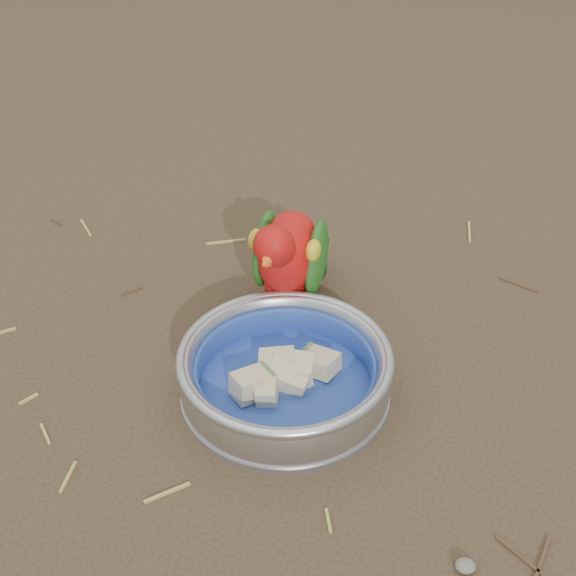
# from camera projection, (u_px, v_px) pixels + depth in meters

# --- Properties ---
(ground) EXTENTS (60.00, 60.00, 0.00)m
(ground) POSITION_uv_depth(u_px,v_px,m) (256.00, 454.00, 0.82)
(ground) COLOR #443223
(food_bowl) EXTENTS (0.23, 0.23, 0.02)m
(food_bowl) POSITION_uv_depth(u_px,v_px,m) (285.00, 391.00, 0.88)
(food_bowl) COLOR #B2B2BA
(food_bowl) RESTS_ON ground
(bowl_wall) EXTENTS (0.23, 0.23, 0.04)m
(bowl_wall) POSITION_uv_depth(u_px,v_px,m) (285.00, 370.00, 0.86)
(bowl_wall) COLOR #B2B2BA
(bowl_wall) RESTS_ON food_bowl
(fruit_wedges) EXTENTS (0.14, 0.14, 0.03)m
(fruit_wedges) POSITION_uv_depth(u_px,v_px,m) (285.00, 375.00, 0.87)
(fruit_wedges) COLOR #CBB88E
(fruit_wedges) RESTS_ON food_bowl
(lory_parrot) EXTENTS (0.13, 0.20, 0.15)m
(lory_parrot) POSITION_uv_depth(u_px,v_px,m) (287.00, 266.00, 0.96)
(lory_parrot) COLOR #B60F0E
(lory_parrot) RESTS_ON ground
(ground_debris) EXTENTS (0.90, 0.80, 0.01)m
(ground_debris) POSITION_uv_depth(u_px,v_px,m) (223.00, 435.00, 0.83)
(ground_debris) COLOR tan
(ground_debris) RESTS_ON ground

